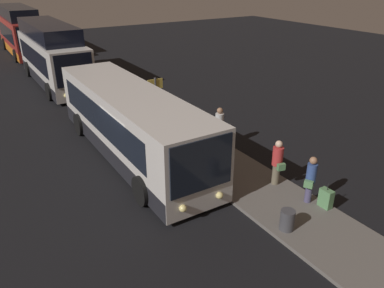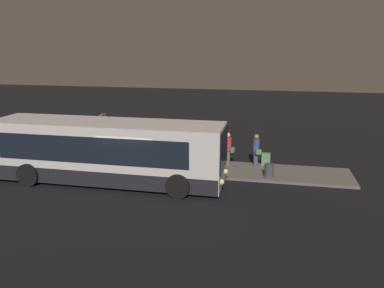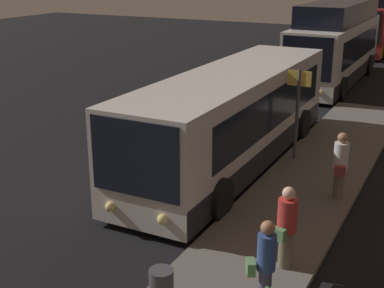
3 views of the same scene
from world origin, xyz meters
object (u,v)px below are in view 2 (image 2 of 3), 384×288
object	(u,v)px
suitcase	(266,159)
bus_lead	(106,152)
passenger_with_bags	(228,148)
passenger_boarding	(256,149)
passenger_waiting	(159,142)
sign_post	(103,134)
trash_bin	(269,171)

from	to	relation	value
suitcase	bus_lead	bearing A→B (deg)	-152.78
passenger_with_bags	suitcase	size ratio (longest dim) A/B	1.94
passenger_boarding	passenger_waiting	distance (m)	5.22
passenger_boarding	sign_post	distance (m)	7.83
passenger_waiting	suitcase	xyz separation A→B (m)	(5.73, 0.16, -0.63)
passenger_with_bags	suitcase	world-z (taller)	passenger_with_bags
passenger_waiting	trash_bin	xyz separation A→B (m)	(5.91, -1.76, -0.63)
suitcase	trash_bin	size ratio (longest dim) A/B	1.36
bus_lead	sign_post	xyz separation A→B (m)	(-0.90, 1.68, 0.45)
bus_lead	passenger_with_bags	xyz separation A→B (m)	(5.24, 3.35, -0.38)
passenger_waiting	sign_post	world-z (taller)	sign_post
passenger_boarding	passenger_with_bags	bearing A→B (deg)	-25.85
passenger_boarding	sign_post	bearing A→B (deg)	-16.34
passenger_with_bags	bus_lead	bearing A→B (deg)	-43.47
passenger_boarding	sign_post	xyz separation A→B (m)	(-7.58, -1.76, 0.83)
trash_bin	passenger_waiting	bearing A→B (deg)	163.42
suitcase	sign_post	distance (m)	8.46
passenger_waiting	passenger_with_bags	xyz separation A→B (m)	(3.77, -0.19, -0.03)
bus_lead	sign_post	world-z (taller)	sign_post
passenger_boarding	passenger_waiting	world-z (taller)	passenger_waiting
passenger_boarding	passenger_waiting	bearing A→B (deg)	-30.53
bus_lead	suitcase	size ratio (longest dim) A/B	12.32
passenger_waiting	trash_bin	size ratio (longest dim) A/B	2.70
suitcase	sign_post	bearing A→B (deg)	-165.99
bus_lead	passenger_boarding	distance (m)	7.52
suitcase	trash_bin	xyz separation A→B (m)	(0.18, -1.92, 0.00)
passenger_with_bags	trash_bin	size ratio (longest dim) A/B	2.63
trash_bin	passenger_with_bags	bearing A→B (deg)	143.77
passenger_waiting	sign_post	xyz separation A→B (m)	(-2.36, -1.86, 0.80)
bus_lead	trash_bin	size ratio (longest dim) A/B	16.73
bus_lead	suitcase	world-z (taller)	bus_lead
bus_lead	sign_post	distance (m)	1.96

